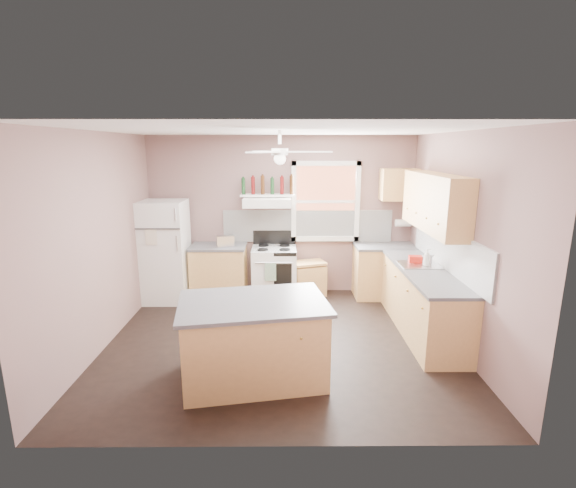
{
  "coord_description": "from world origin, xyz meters",
  "views": [
    {
      "loc": [
        0.06,
        -5.09,
        2.51
      ],
      "look_at": [
        0.1,
        0.3,
        1.25
      ],
      "focal_mm": 26.0,
      "sensor_mm": 36.0,
      "label": 1
    }
  ],
  "objects_px": {
    "refrigerator": "(165,251)",
    "toaster": "(225,241)",
    "cart": "(309,280)",
    "stove": "(274,273)",
    "island": "(254,342)"
  },
  "relations": [
    {
      "from": "refrigerator",
      "to": "toaster",
      "type": "xyz_separation_m",
      "value": [
        0.98,
        0.07,
        0.16
      ]
    },
    {
      "from": "refrigerator",
      "to": "cart",
      "type": "xyz_separation_m",
      "value": [
        2.38,
        0.19,
        -0.57
      ]
    },
    {
      "from": "toaster",
      "to": "stove",
      "type": "height_order",
      "value": "toaster"
    },
    {
      "from": "island",
      "to": "refrigerator",
      "type": "bearing_deg",
      "value": 113.97
    },
    {
      "from": "refrigerator",
      "to": "stove",
      "type": "height_order",
      "value": "refrigerator"
    },
    {
      "from": "refrigerator",
      "to": "island",
      "type": "distance_m",
      "value": 2.97
    },
    {
      "from": "refrigerator",
      "to": "stove",
      "type": "xyz_separation_m",
      "value": [
        1.78,
        0.11,
        -0.4
      ]
    },
    {
      "from": "refrigerator",
      "to": "cart",
      "type": "height_order",
      "value": "refrigerator"
    },
    {
      "from": "toaster",
      "to": "stove",
      "type": "relative_size",
      "value": 0.33
    },
    {
      "from": "refrigerator",
      "to": "toaster",
      "type": "bearing_deg",
      "value": 4.0
    },
    {
      "from": "toaster",
      "to": "island",
      "type": "xyz_separation_m",
      "value": [
        0.65,
        -2.52,
        -0.56
      ]
    },
    {
      "from": "toaster",
      "to": "cart",
      "type": "distance_m",
      "value": 1.58
    },
    {
      "from": "toaster",
      "to": "island",
      "type": "distance_m",
      "value": 2.66
    },
    {
      "from": "stove",
      "to": "island",
      "type": "distance_m",
      "value": 2.57
    },
    {
      "from": "stove",
      "to": "toaster",
      "type": "bearing_deg",
      "value": -177.53
    }
  ]
}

